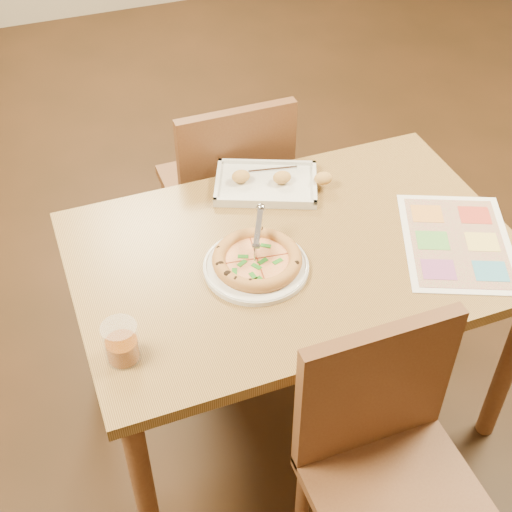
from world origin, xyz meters
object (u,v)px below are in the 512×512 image
object	(u,v)px
appetizer_tray	(269,183)
chair_near	(387,445)
plate	(256,267)
pizza	(257,259)
glass_tumbler	(122,344)
pizza_cutter	(258,234)
dining_table	(294,270)
menu	(457,242)
chair_far	(229,178)

from	to	relation	value
appetizer_tray	chair_near	bearing A→B (deg)	-92.48
plate	appetizer_tray	xyz separation A→B (m)	(0.18, 0.35, 0.01)
pizza	glass_tumbler	bearing A→B (deg)	-156.12
chair_near	appetizer_tray	size ratio (longest dim) A/B	1.20
glass_tumbler	pizza	bearing A→B (deg)	23.88
pizza_cutter	glass_tumbler	size ratio (longest dim) A/B	1.32
pizza_cutter	dining_table	bearing A→B (deg)	-67.32
menu	pizza	bearing A→B (deg)	169.45
chair_near	plate	world-z (taller)	chair_near
pizza	pizza_cutter	distance (m)	0.07
chair_near	menu	bearing A→B (deg)	44.83
pizza	appetizer_tray	bearing A→B (deg)	63.26
pizza_cutter	menu	distance (m)	0.60
chair_near	plate	size ratio (longest dim) A/B	1.56
glass_tumbler	plate	bearing A→B (deg)	23.40
pizza	chair_far	bearing A→B (deg)	78.25
dining_table	appetizer_tray	bearing A→B (deg)	82.71
pizza_cutter	menu	size ratio (longest dim) A/B	0.34
dining_table	plate	distance (m)	0.17
pizza	pizza_cutter	xyz separation A→B (m)	(0.02, 0.04, 0.06)
chair_far	menu	size ratio (longest dim) A/B	1.07
dining_table	menu	xyz separation A→B (m)	(0.46, -0.14, 0.09)
pizza_cutter	glass_tumbler	world-z (taller)	pizza_cutter
plate	chair_near	bearing A→B (deg)	-76.31
plate	glass_tumbler	xyz separation A→B (m)	(-0.43, -0.18, 0.04)
pizza_cutter	appetizer_tray	distance (m)	0.34
pizza	pizza_cutter	size ratio (longest dim) A/B	1.73
pizza_cutter	menu	bearing A→B (deg)	-77.20
chair_near	appetizer_tray	world-z (taller)	chair_near
dining_table	menu	distance (m)	0.49
chair_far	appetizer_tray	xyz separation A→B (m)	(0.04, -0.29, 0.17)
dining_table	pizza_cutter	bearing A→B (deg)	175.23
chair_far	menu	world-z (taller)	chair_far
chair_near	glass_tumbler	bearing A→B (deg)	145.95
plate	appetizer_tray	size ratio (longest dim) A/B	0.77
plate	pizza	distance (m)	0.02
chair_near	pizza_cutter	bearing A→B (deg)	100.60
chair_near	chair_far	world-z (taller)	same
pizza_cutter	glass_tumbler	bearing A→B (deg)	144.71
chair_near	chair_far	bearing A→B (deg)	90.00
chair_near	plate	bearing A→B (deg)	103.69
pizza_cutter	chair_far	bearing A→B (deg)	16.52
chair_far	glass_tumbler	xyz separation A→B (m)	(-0.56, -0.82, 0.20)
plate	pizza	size ratio (longest dim) A/B	1.17
pizza_cutter	appetizer_tray	xyz separation A→B (m)	(0.15, 0.30, -0.07)
plate	menu	bearing A→B (deg)	-9.82
pizza	dining_table	bearing A→B (deg)	13.13
pizza_cutter	plate	bearing A→B (deg)	-178.66
plate	appetizer_tray	bearing A→B (deg)	62.94
glass_tumbler	menu	xyz separation A→B (m)	(1.03, 0.08, -0.05)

